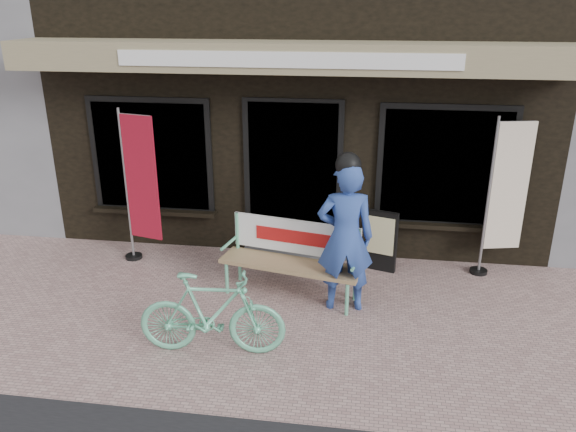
% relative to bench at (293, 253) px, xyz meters
% --- Properties ---
extents(ground, '(70.00, 70.00, 0.00)m').
position_rel_bench_xyz_m(ground, '(-0.16, -0.79, -0.54)').
color(ground, tan).
rests_on(ground, ground).
extents(storefront, '(7.00, 6.77, 6.00)m').
position_rel_bench_xyz_m(storefront, '(-0.16, 4.17, 2.45)').
color(storefront, black).
rests_on(storefront, ground).
extents(bench, '(1.76, 0.78, 0.92)m').
position_rel_bench_xyz_m(bench, '(0.00, 0.00, 0.00)').
color(bench, '#63C398').
rests_on(bench, ground).
extents(person, '(0.69, 0.49, 1.87)m').
position_rel_bench_xyz_m(person, '(0.63, -0.24, 0.38)').
color(person, '#2C4899').
rests_on(person, ground).
extents(bicycle, '(1.51, 0.53, 0.89)m').
position_rel_bench_xyz_m(bicycle, '(-0.63, -1.36, -0.10)').
color(bicycle, '#63C398').
rests_on(bicycle, ground).
extents(nobori_red, '(0.63, 0.28, 2.11)m').
position_rel_bench_xyz_m(nobori_red, '(-2.14, 0.63, 0.55)').
color(nobori_red, gray).
rests_on(nobori_red, ground).
extents(nobori_cream, '(0.62, 0.27, 2.09)m').
position_rel_bench_xyz_m(nobori_cream, '(2.58, 0.94, 0.54)').
color(nobori_cream, gray).
rests_on(nobori_cream, ground).
extents(menu_stand, '(0.42, 0.20, 0.83)m').
position_rel_bench_xyz_m(menu_stand, '(1.07, 0.80, -0.11)').
color(menu_stand, black).
rests_on(menu_stand, ground).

